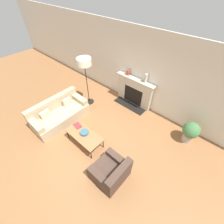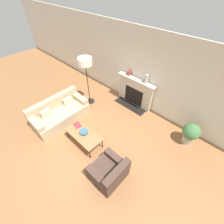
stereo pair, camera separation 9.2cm
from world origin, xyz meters
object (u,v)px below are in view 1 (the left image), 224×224
object	(u,v)px
book	(78,126)
coffee_table	(84,135)
potted_plant	(191,131)
couch	(59,114)
mantel_vase_left	(128,72)
floor_lamp	(84,65)
bowl	(84,132)
fireplace	(134,92)
mantel_vase_center_left	(146,78)
armchair_near	(111,172)

from	to	relation	value
book	coffee_table	bearing A→B (deg)	-2.05
coffee_table	potted_plant	distance (m)	3.34
couch	mantel_vase_left	distance (m)	3.00
coffee_table	mantel_vase_left	size ratio (longest dim) A/B	6.21
coffee_table	mantel_vase_left	xyz separation A→B (m)	(-0.43, 2.71, 0.88)
couch	coffee_table	xyz separation A→B (m)	(1.47, -0.06, 0.08)
couch	coffee_table	size ratio (longest dim) A/B	1.65
book	floor_lamp	bearing A→B (deg)	136.80
coffee_table	potted_plant	size ratio (longest dim) A/B	1.56
bowl	book	distance (m)	0.41
fireplace	book	xyz separation A→B (m)	(-0.40, -2.60, -0.14)
fireplace	floor_lamp	size ratio (longest dim) A/B	0.85
mantel_vase_center_left	fireplace	bearing A→B (deg)	-177.91
bowl	mantel_vase_center_left	world-z (taller)	mantel_vase_center_left
couch	armchair_near	distance (m)	2.86
mantel_vase_center_left	potted_plant	bearing A→B (deg)	-11.17
bowl	potted_plant	size ratio (longest dim) A/B	0.34
mantel_vase_center_left	potted_plant	world-z (taller)	mantel_vase_center_left
fireplace	bowl	xyz separation A→B (m)	(0.01, -2.65, -0.10)
armchair_near	floor_lamp	distance (m)	3.61
mantel_vase_left	bowl	bearing A→B (deg)	-81.39
couch	mantel_vase_center_left	size ratio (longest dim) A/B	6.19
bowl	mantel_vase_left	distance (m)	2.81
bowl	floor_lamp	bearing A→B (deg)	134.80
floor_lamp	mantel_vase_center_left	world-z (taller)	floor_lamp
couch	mantel_vase_left	xyz separation A→B (m)	(1.04, 2.64, 0.96)
armchair_near	potted_plant	distance (m)	2.79
bowl	couch	bearing A→B (deg)	179.16
book	floor_lamp	xyz separation A→B (m)	(-1.02, 1.38, 1.26)
fireplace	armchair_near	bearing A→B (deg)	-64.67
fireplace	bowl	world-z (taller)	fireplace
bowl	book	size ratio (longest dim) A/B	0.87
fireplace	mantel_vase_left	world-z (taller)	mantel_vase_left
floor_lamp	mantel_vase_center_left	size ratio (longest dim) A/B	6.00
fireplace	coffee_table	distance (m)	2.70
mantel_vase_center_left	bowl	bearing A→B (deg)	-98.14
bowl	mantel_vase_left	bearing A→B (deg)	98.61
coffee_table	floor_lamp	bearing A→B (deg)	134.53
couch	bowl	bearing A→B (deg)	-90.84
fireplace	book	bearing A→B (deg)	-98.67
armchair_near	mantel_vase_left	size ratio (longest dim) A/B	4.39
coffee_table	potted_plant	xyz separation A→B (m)	(2.42, 2.30, 0.07)
armchair_near	mantel_vase_left	bearing A→B (deg)	-148.88
bowl	coffee_table	bearing A→B (deg)	-56.93
fireplace	mantel_vase_center_left	bearing A→B (deg)	2.09
book	potted_plant	world-z (taller)	potted_plant
book	potted_plant	distance (m)	3.60
bowl	book	world-z (taller)	bowl
armchair_near	mantel_vase_left	distance (m)	3.62
floor_lamp	potted_plant	distance (m)	4.14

